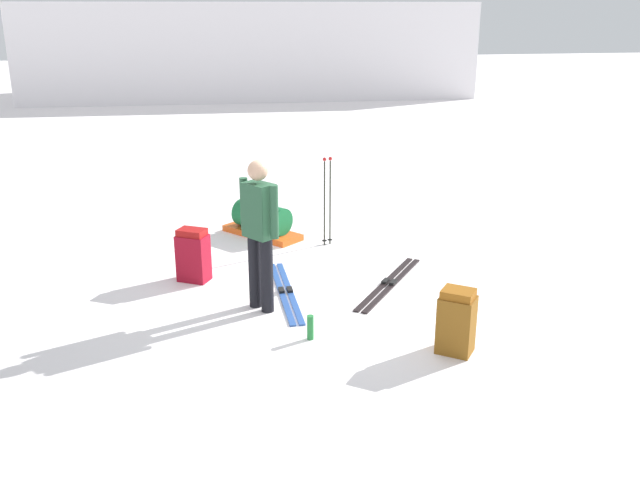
# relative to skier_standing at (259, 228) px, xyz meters

# --- Properties ---
(ground_plane) EXTENTS (80.00, 80.00, 0.00)m
(ground_plane) POSITION_rel_skier_standing_xyz_m (0.71, 0.21, -0.95)
(ground_plane) COLOR white
(distant_snow_ridge) EXTENTS (16.24, 5.54, 3.37)m
(distant_snow_ridge) POSITION_rel_skier_standing_xyz_m (1.61, 19.90, 0.73)
(distant_snow_ridge) COLOR white
(distant_snow_ridge) RESTS_ON ground_plane
(skier_standing) EXTENTS (0.38, 0.48, 1.70)m
(skier_standing) POSITION_rel_skier_standing_xyz_m (0.00, 0.00, 0.00)
(skier_standing) COLOR black
(skier_standing) RESTS_ON ground_plane
(ski_pair_near) EXTENTS (1.24, 1.62, 0.05)m
(ski_pair_near) POSITION_rel_skier_standing_xyz_m (1.61, 0.43, -0.94)
(ski_pair_near) COLOR black
(ski_pair_near) RESTS_ON ground_plane
(ski_pair_far) EXTENTS (0.18, 1.88, 0.05)m
(ski_pair_far) POSITION_rel_skier_standing_xyz_m (0.33, 0.41, -0.94)
(ski_pair_far) COLOR #2A509E
(ski_pair_far) RESTS_ON ground_plane
(backpack_large_dark) EXTENTS (0.43, 0.42, 0.66)m
(backpack_large_dark) POSITION_rel_skier_standing_xyz_m (1.77, -1.37, -0.63)
(backpack_large_dark) COLOR brown
(backpack_large_dark) RESTS_ON ground_plane
(backpack_bright) EXTENTS (0.44, 0.40, 0.67)m
(backpack_bright) POSITION_rel_skier_standing_xyz_m (-0.74, 1.00, -0.63)
(backpack_bright) COLOR maroon
(backpack_bright) RESTS_ON ground_plane
(ski_poles_planted_near) EXTENTS (0.16, 0.10, 1.26)m
(ski_poles_planted_near) POSITION_rel_skier_standing_xyz_m (1.15, 2.05, -0.25)
(ski_poles_planted_near) COLOR black
(ski_poles_planted_near) RESTS_ON ground_plane
(gear_sled) EXTENTS (1.14, 1.24, 0.49)m
(gear_sled) POSITION_rel_skier_standing_xyz_m (0.27, 2.61, -0.73)
(gear_sled) COLOR #E6591A
(gear_sled) RESTS_ON ground_plane
(thermos_bottle) EXTENTS (0.07, 0.07, 0.26)m
(thermos_bottle) POSITION_rel_skier_standing_xyz_m (0.41, -0.85, -0.82)
(thermos_bottle) COLOR #227C36
(thermos_bottle) RESTS_ON ground_plane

